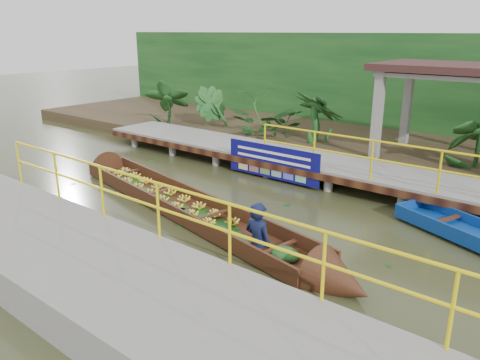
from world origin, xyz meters
The scene contains 9 objects.
ground centered at (0.00, 0.00, 0.00)m, with size 80.00×80.00×0.00m, color #2B2E17.
land_strip centered at (0.00, 7.50, 0.23)m, with size 30.00×8.00×0.45m, color #2D2516.
far_dock centered at (0.02, 3.43, 0.48)m, with size 16.00×2.06×1.66m.
near_dock centered at (1.00, -4.20, 0.30)m, with size 18.00×2.40×1.73m.
pavilion centered at (3.00, 6.30, 2.82)m, with size 4.40×3.00×3.00m.
foliage_backdrop centered at (0.00, 10.00, 2.00)m, with size 30.00×0.80×4.00m, color #143F18.
vendor_boat centered at (-0.64, -0.83, 0.24)m, with size 10.36×3.01×2.21m.
blue_banner centered at (-0.67, 2.48, 0.56)m, with size 3.04×0.04×0.95m.
tropical_plants centered at (-1.45, 5.30, 1.31)m, with size 14.38×1.38×1.73m.
Camera 1 is at (6.57, -7.99, 4.10)m, focal length 35.00 mm.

